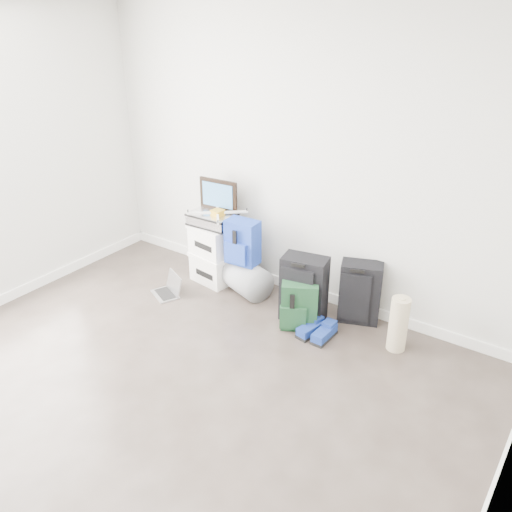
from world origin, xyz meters
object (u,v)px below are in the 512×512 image
Objects in this scene: duffel_bag at (244,277)px; carry_on at (360,293)px; boxes_stack at (214,253)px; briefcase at (213,219)px; large_suitcase at (303,289)px; laptop at (169,289)px.

carry_on is at bearing 27.44° from duffel_bag.
boxes_stack is 1.09× the size of carry_on.
duffel_bag is (0.40, -0.02, -0.53)m from briefcase.
large_suitcase is (1.14, -0.12, -0.01)m from boxes_stack.
briefcase is 0.71× the size of large_suitcase.
laptop is at bearing -175.20° from large_suitcase.
briefcase is 0.84m from laptop.
boxes_stack reaches higher than duffel_bag.
laptop is (-1.76, -0.65, -0.24)m from carry_on.
boxes_stack is 1.14m from large_suitcase.
laptop is at bearing -103.50° from boxes_stack.
carry_on is at bearing 21.03° from large_suitcase.
briefcase is 0.81× the size of duffel_bag.
large_suitcase is 1.74× the size of laptop.
briefcase is 0.66m from duffel_bag.
laptop is (-0.20, -0.50, -0.65)m from briefcase.
duffel_bag is 1.19m from carry_on.
boxes_stack is at bearing -2.01° from briefcase.
large_suitcase is at bearing 1.94° from boxes_stack.
duffel_bag is at bearing 161.33° from large_suitcase.
large_suitcase reaches higher than carry_on.
briefcase is at bearing 162.95° from large_suitcase.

